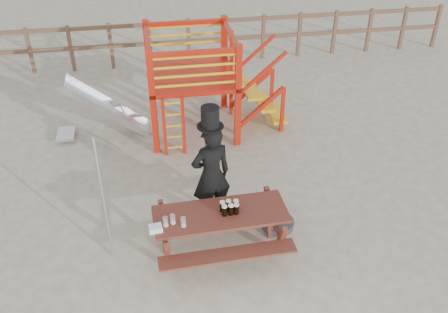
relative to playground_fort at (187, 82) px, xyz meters
The scene contains 10 objects.
ground 3.74m from the playground_fort, 91.99° to the right, with size 60.00×60.00×0.00m, color beige.
back_fence 3.44m from the playground_fort, 92.08° to the left, with size 15.09×0.09×1.20m.
playground_fort is the anchor object (origin of this frame).
picnic_table 3.74m from the playground_fort, 88.95° to the right, with size 1.96×1.38×0.74m.
man_with_hat 2.94m from the playground_fort, 89.15° to the right, with size 0.72×0.55×2.05m.
metal_pole 3.83m from the playground_fort, 113.58° to the right, with size 0.05×0.05×2.07m, color #B2B2B7.
parasol_base 3.61m from the playground_fort, 72.32° to the right, with size 0.51×0.51×0.22m.
paper_bag 4.01m from the playground_fort, 102.50° to the right, with size 0.18×0.14×0.08m, color white.
stout_pints 3.71m from the playground_fort, 86.90° to the right, with size 0.27×0.18×0.17m.
empty_glasses 3.89m from the playground_fort, 99.00° to the right, with size 0.32×0.16×0.15m.
Camera 1 is at (-0.66, -5.49, 5.39)m, focal length 40.00 mm.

